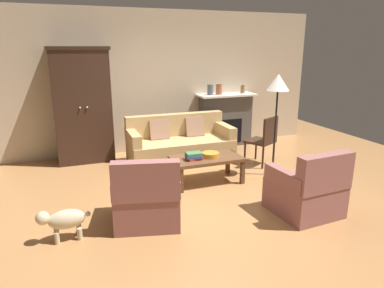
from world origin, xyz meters
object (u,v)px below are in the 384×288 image
Objects in this scene: book_stack at (194,156)px; mantel_vase_terracotta at (219,89)px; coffee_table at (206,160)px; floor_lamp at (278,89)px; armchair_near_right at (307,191)px; armchair_near_left at (147,199)px; couch at (180,145)px; armoire at (83,106)px; mantel_vase_slate at (210,90)px; fruit_bowl at (211,155)px; fireplace at (226,119)px; mantel_vase_bronze at (243,89)px; dog at (64,220)px; side_chair_wooden at (264,138)px.

mantel_vase_terracotta is (1.29, 1.92, 0.75)m from book_stack.
floor_lamp is at bearing -4.60° from coffee_table.
armchair_near_right is at bearing -54.30° from book_stack.
mantel_vase_terracotta is 3.74m from armchair_near_left.
couch is at bearing 82.03° from book_stack.
mantel_vase_slate is (2.57, 0.06, 0.17)m from armoire.
armchair_near_right is at bearing -63.22° from fruit_bowl.
mantel_vase_bronze is (0.38, -0.02, 0.64)m from fireplace.
mantel_vase_slate is at bearing -177.30° from fireplace.
book_stack is (1.48, -1.86, -0.58)m from armoire.
floor_lamp reaches higher than fireplace.
armoire is 2.92m from armchair_near_left.
mantel_vase_bronze is at bearing 37.59° from dog.
book_stack is at bearing 27.28° from dog.
couch is at bearing -150.04° from fireplace.
dog is (-0.45, -2.85, -0.81)m from armoire.
mantel_vase_bronze reaches higher than dog.
armchair_near_left is at bearing -130.43° from fireplace.
fireplace reaches higher than coffee_table.
mantel_vase_terracotta is (1.13, 0.74, 0.91)m from couch.
armoire is 2.33× the size of side_chair_wooden.
armoire is at bearing 133.31° from coffee_table.
book_stack is at bearing 178.10° from floor_lamp.
book_stack reaches higher than coffee_table.
coffee_table is (1.70, -1.81, -0.69)m from armoire.
dog is at bearing 171.86° from armchair_near_right.
armchair_near_left is 2.77m from floor_lamp.
fruit_bowl is (-1.18, -1.91, -0.11)m from fireplace.
coffee_table is 1.18× the size of armchair_near_left.
floor_lamp reaches higher than coffee_table.
couch is 1.49m from mantel_vase_slate.
mantel_vase_bronze is 1.65m from side_chair_wooden.
couch is at bearing -146.87° from mantel_vase_terracotta.
armchair_near_left is 2.03m from armchair_near_right.
book_stack is at bearing 125.70° from armchair_near_right.
coffee_table is at bearing 39.30° from armchair_near_left.
floor_lamp reaches higher than book_stack.
side_chair_wooden is (1.24, 0.43, 0.06)m from fruit_bowl.
coffee_table is 2.39m from dog.
fruit_bowl is (1.77, -1.83, -0.60)m from armoire.
book_stack reaches higher than dog.
armoire is at bearing -178.97° from mantel_vase_bronze.
side_chair_wooden is at bearing 74.49° from armchair_near_right.
floor_lamp is (1.24, -1.23, 1.14)m from couch.
mantel_vase_bronze is 0.19× the size of armchair_near_left.
armoire is at bearing 133.96° from fruit_bowl.
fireplace is at bearing 52.69° from book_stack.
floor_lamp is (-0.13, -0.50, 0.94)m from side_chair_wooden.
mantel_vase_bronze is at bearing 77.03° from floor_lamp.
armoire is 2.61m from fruit_bowl.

